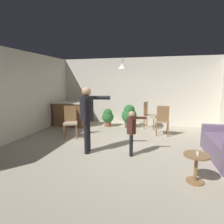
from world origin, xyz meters
TOP-DOWN VIEW (x-y plane):
  - ground at (0.00, 0.00)m, footprint 7.68×7.68m
  - wall_back at (0.00, 3.20)m, footprint 6.40×0.10m
  - wall_left at (-3.20, 0.00)m, footprint 0.10×6.40m
  - kitchen_counter at (-2.45, 2.09)m, footprint 1.26×0.66m
  - side_table_by_couch at (1.68, -1.19)m, footprint 0.44×0.44m
  - person_adult at (-0.70, -0.37)m, footprint 0.77×0.57m
  - person_child at (0.39, -0.27)m, footprint 0.54×0.39m
  - dining_chair_by_counter at (-1.71, 0.68)m, footprint 0.56×0.56m
  - dining_chair_near_wall at (1.09, 1.61)m, footprint 0.44×0.44m
  - dining_chair_centre_back at (0.58, 2.50)m, footprint 0.50×0.50m
  - potted_plant_corner at (-0.98, 2.38)m, footprint 0.46×0.46m
  - potted_plant_by_wall at (-0.14, 2.43)m, footprint 0.57×0.57m
  - spare_remote_on_table at (1.69, -1.20)m, footprint 0.05×0.13m
  - ceiling_light_pendant at (-0.22, 1.51)m, footprint 0.32×0.32m

SIDE VIEW (x-z plane):
  - ground at x=0.00m, z-range 0.00..0.00m
  - side_table_by_couch at x=1.68m, z-range 0.07..0.59m
  - potted_plant_corner at x=-0.98m, z-range 0.04..0.74m
  - kitchen_counter at x=-2.45m, z-range 0.00..0.95m
  - potted_plant_by_wall at x=-0.14m, z-range 0.04..0.92m
  - spare_remote_on_table at x=1.69m, z-range 0.52..0.56m
  - dining_chair_by_counter at x=-1.71m, z-range 0.05..1.05m
  - dining_chair_near_wall at x=1.09m, z-range 0.05..1.05m
  - dining_chair_centre_back at x=0.58m, z-range 0.05..1.05m
  - person_child at x=0.39m, z-range 0.13..1.22m
  - person_adult at x=-0.70m, z-range 0.20..1.84m
  - wall_back at x=0.00m, z-range 0.00..2.70m
  - wall_left at x=-3.20m, z-range 0.00..2.70m
  - ceiling_light_pendant at x=-0.22m, z-range 1.98..2.53m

